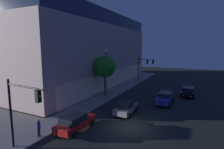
{
  "coord_description": "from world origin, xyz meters",
  "views": [
    {
      "loc": [
        -16.9,
        -6.02,
        8.27
      ],
      "look_at": [
        5.55,
        4.94,
        4.53
      ],
      "focal_mm": 28.88,
      "sensor_mm": 36.0,
      "label": 1
    }
  ],
  "objects_px": {
    "traffic_light_far_corner": "(145,65)",
    "sidewalk_tree": "(105,67)",
    "car_blue": "(165,98)",
    "pedestrian_waiting": "(38,126)",
    "car_grey": "(126,108)",
    "street_lamp_sidewalk": "(106,68)",
    "modern_building": "(71,50)",
    "traffic_light_near_corner": "(20,105)",
    "car_black": "(188,92)",
    "car_red": "(75,122)"
  },
  "relations": [
    {
      "from": "traffic_light_far_corner",
      "to": "sidewalk_tree",
      "type": "height_order",
      "value": "sidewalk_tree"
    },
    {
      "from": "car_blue",
      "to": "sidewalk_tree",
      "type": "bearing_deg",
      "value": 91.07
    },
    {
      "from": "pedestrian_waiting",
      "to": "car_grey",
      "type": "height_order",
      "value": "pedestrian_waiting"
    },
    {
      "from": "car_grey",
      "to": "street_lamp_sidewalk",
      "type": "bearing_deg",
      "value": 49.42
    },
    {
      "from": "modern_building",
      "to": "traffic_light_near_corner",
      "type": "height_order",
      "value": "modern_building"
    },
    {
      "from": "modern_building",
      "to": "car_black",
      "type": "distance_m",
      "value": 26.9
    },
    {
      "from": "modern_building",
      "to": "street_lamp_sidewalk",
      "type": "height_order",
      "value": "modern_building"
    },
    {
      "from": "sidewalk_tree",
      "to": "car_blue",
      "type": "xyz_separation_m",
      "value": [
        0.19,
        -10.07,
        -4.22
      ]
    },
    {
      "from": "modern_building",
      "to": "pedestrian_waiting",
      "type": "distance_m",
      "value": 27.98
    },
    {
      "from": "sidewalk_tree",
      "to": "pedestrian_waiting",
      "type": "distance_m",
      "value": 16.2
    },
    {
      "from": "modern_building",
      "to": "car_blue",
      "type": "distance_m",
      "value": 25.12
    },
    {
      "from": "car_blue",
      "to": "car_black",
      "type": "xyz_separation_m",
      "value": [
        5.75,
        -2.89,
        -0.03
      ]
    },
    {
      "from": "traffic_light_far_corner",
      "to": "sidewalk_tree",
      "type": "bearing_deg",
      "value": 167.68
    },
    {
      "from": "pedestrian_waiting",
      "to": "car_black",
      "type": "relative_size",
      "value": 0.4
    },
    {
      "from": "car_red",
      "to": "car_blue",
      "type": "distance_m",
      "value": 14.58
    },
    {
      "from": "traffic_light_near_corner",
      "to": "pedestrian_waiting",
      "type": "height_order",
      "value": "traffic_light_near_corner"
    },
    {
      "from": "car_red",
      "to": "car_black",
      "type": "xyz_separation_m",
      "value": [
        18.76,
        -9.47,
        -0.04
      ]
    },
    {
      "from": "street_lamp_sidewalk",
      "to": "car_grey",
      "type": "xyz_separation_m",
      "value": [
        -4.3,
        -5.02,
        -4.27
      ]
    },
    {
      "from": "sidewalk_tree",
      "to": "pedestrian_waiting",
      "type": "relative_size",
      "value": 4.02
    },
    {
      "from": "modern_building",
      "to": "traffic_light_far_corner",
      "type": "distance_m",
      "value": 17.62
    },
    {
      "from": "traffic_light_near_corner",
      "to": "car_grey",
      "type": "bearing_deg",
      "value": -19.91
    },
    {
      "from": "traffic_light_near_corner",
      "to": "car_grey",
      "type": "relative_size",
      "value": 1.38
    },
    {
      "from": "pedestrian_waiting",
      "to": "car_blue",
      "type": "relative_size",
      "value": 0.35
    },
    {
      "from": "modern_building",
      "to": "sidewalk_tree",
      "type": "bearing_deg",
      "value": -119.46
    },
    {
      "from": "sidewalk_tree",
      "to": "car_blue",
      "type": "relative_size",
      "value": 1.41
    },
    {
      "from": "street_lamp_sidewalk",
      "to": "pedestrian_waiting",
      "type": "relative_size",
      "value": 4.66
    },
    {
      "from": "car_blue",
      "to": "car_black",
      "type": "distance_m",
      "value": 6.44
    },
    {
      "from": "sidewalk_tree",
      "to": "car_blue",
      "type": "distance_m",
      "value": 10.92
    },
    {
      "from": "street_lamp_sidewalk",
      "to": "sidewalk_tree",
      "type": "xyz_separation_m",
      "value": [
        2.21,
        1.42,
        -0.02
      ]
    },
    {
      "from": "pedestrian_waiting",
      "to": "car_red",
      "type": "xyz_separation_m",
      "value": [
        2.82,
        -1.96,
        -0.3
      ]
    },
    {
      "from": "car_red",
      "to": "car_black",
      "type": "relative_size",
      "value": 1.12
    },
    {
      "from": "car_grey",
      "to": "car_blue",
      "type": "bearing_deg",
      "value": -28.42
    },
    {
      "from": "car_grey",
      "to": "pedestrian_waiting",
      "type": "bearing_deg",
      "value": 151.69
    },
    {
      "from": "traffic_light_near_corner",
      "to": "street_lamp_sidewalk",
      "type": "distance_m",
      "value": 15.72
    },
    {
      "from": "sidewalk_tree",
      "to": "pedestrian_waiting",
      "type": "bearing_deg",
      "value": -174.42
    },
    {
      "from": "street_lamp_sidewalk",
      "to": "car_black",
      "type": "relative_size",
      "value": 1.87
    },
    {
      "from": "car_red",
      "to": "traffic_light_near_corner",
      "type": "bearing_deg",
      "value": 167.07
    },
    {
      "from": "traffic_light_far_corner",
      "to": "car_blue",
      "type": "xyz_separation_m",
      "value": [
        -13.62,
        -7.05,
        -3.4
      ]
    },
    {
      "from": "traffic_light_far_corner",
      "to": "car_blue",
      "type": "height_order",
      "value": "traffic_light_far_corner"
    },
    {
      "from": "car_black",
      "to": "modern_building",
      "type": "bearing_deg",
      "value": 86.87
    },
    {
      "from": "modern_building",
      "to": "traffic_light_far_corner",
      "type": "xyz_separation_m",
      "value": [
        6.44,
        -16.04,
        -3.38
      ]
    },
    {
      "from": "car_grey",
      "to": "car_black",
      "type": "distance_m",
      "value": 14.05
    },
    {
      "from": "sidewalk_tree",
      "to": "car_black",
      "type": "xyz_separation_m",
      "value": [
        5.94,
        -12.96,
        -4.26
      ]
    },
    {
      "from": "sidewalk_tree",
      "to": "car_black",
      "type": "bearing_deg",
      "value": -65.38
    },
    {
      "from": "traffic_light_near_corner",
      "to": "sidewalk_tree",
      "type": "height_order",
      "value": "sidewalk_tree"
    },
    {
      "from": "street_lamp_sidewalk",
      "to": "sidewalk_tree",
      "type": "height_order",
      "value": "street_lamp_sidewalk"
    },
    {
      "from": "modern_building",
      "to": "car_blue",
      "type": "height_order",
      "value": "modern_building"
    },
    {
      "from": "car_black",
      "to": "car_blue",
      "type": "bearing_deg",
      "value": 153.33
    },
    {
      "from": "traffic_light_far_corner",
      "to": "car_black",
      "type": "relative_size",
      "value": 1.37
    },
    {
      "from": "car_blue",
      "to": "car_black",
      "type": "height_order",
      "value": "car_blue"
    }
  ]
}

